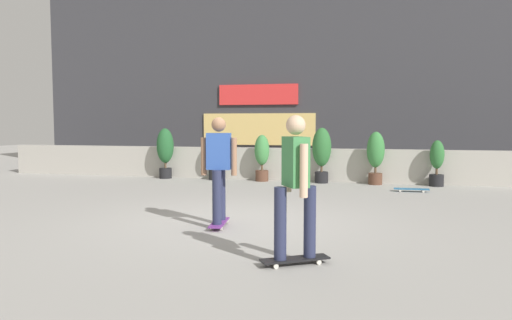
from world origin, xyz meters
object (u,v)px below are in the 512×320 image
at_px(skater_by_wall_right, 295,182).
at_px(skateboard_near_camera, 411,189).
at_px(potted_plant_1, 215,156).
at_px(potted_plant_5, 437,162).
at_px(potted_plant_2, 262,156).
at_px(potted_plant_0, 165,149).
at_px(potted_plant_4, 376,154).
at_px(skater_mid_plaza, 219,166).
at_px(potted_plant_3, 322,151).

distance_m(skater_by_wall_right, skateboard_near_camera, 6.80).
height_order(potted_plant_1, potted_plant_5, potted_plant_1).
xyz_separation_m(potted_plant_2, skater_by_wall_right, (2.22, -7.75, 0.23)).
height_order(potted_plant_0, potted_plant_2, potted_plant_0).
bearing_deg(potted_plant_4, potted_plant_0, 180.00).
xyz_separation_m(potted_plant_5, skateboard_near_camera, (-0.68, -1.21, -0.55)).
distance_m(potted_plant_1, skater_mid_plaza, 6.38).
relative_size(potted_plant_5, skater_mid_plaza, 0.69).
relative_size(potted_plant_1, potted_plant_5, 1.05).
height_order(potted_plant_2, potted_plant_3, potted_plant_3).
relative_size(potted_plant_0, potted_plant_3, 0.98).
bearing_deg(potted_plant_1, potted_plant_3, 0.00).
bearing_deg(skater_by_wall_right, skater_mid_plaza, 130.44).
height_order(potted_plant_3, potted_plant_5, potted_plant_3).
height_order(potted_plant_1, potted_plant_4, potted_plant_4).
xyz_separation_m(potted_plant_4, skater_mid_plaza, (-2.32, -6.01, 0.15)).
bearing_deg(potted_plant_2, potted_plant_0, -180.00).
distance_m(potted_plant_0, potted_plant_2, 2.90).
bearing_deg(potted_plant_0, potted_plant_3, -0.00).
bearing_deg(potted_plant_0, skater_mid_plaza, -58.80).
distance_m(skater_mid_plaza, skateboard_near_camera, 5.81).
relative_size(potted_plant_0, potted_plant_5, 1.24).
xyz_separation_m(potted_plant_5, skater_by_wall_right, (-2.36, -7.75, 0.33)).
relative_size(potted_plant_2, potted_plant_3, 0.87).
relative_size(potted_plant_4, skater_by_wall_right, 0.82).
distance_m(potted_plant_3, skateboard_near_camera, 2.68).
height_order(potted_plant_3, skater_by_wall_right, skater_by_wall_right).
bearing_deg(skater_by_wall_right, potted_plant_5, 73.03).
distance_m(potted_plant_0, skateboard_near_camera, 6.95).
distance_m(potted_plant_1, potted_plant_3, 3.03).
distance_m(potted_plant_0, potted_plant_1, 1.54).
height_order(potted_plant_0, skater_by_wall_right, skater_by_wall_right).
distance_m(potted_plant_3, potted_plant_4, 1.41).
distance_m(potted_plant_3, skater_by_wall_right, 7.77).
relative_size(potted_plant_4, skateboard_near_camera, 1.73).
bearing_deg(skater_mid_plaza, potted_plant_4, 68.86).
height_order(potted_plant_4, potted_plant_5, potted_plant_4).
distance_m(potted_plant_0, potted_plant_4, 5.96).
relative_size(potted_plant_2, skateboard_near_camera, 1.60).
bearing_deg(skateboard_near_camera, potted_plant_1, 167.04).
bearing_deg(potted_plant_2, potted_plant_1, -180.00).
xyz_separation_m(potted_plant_2, potted_plant_5, (4.58, -0.00, -0.10)).
bearing_deg(skater_by_wall_right, skateboard_near_camera, 75.59).
xyz_separation_m(potted_plant_1, skater_mid_plaza, (2.11, -6.01, 0.27)).
height_order(skater_mid_plaza, skateboard_near_camera, skater_mid_plaza).
height_order(potted_plant_3, potted_plant_4, potted_plant_3).
height_order(potted_plant_0, skater_mid_plaza, skater_mid_plaza).
xyz_separation_m(potted_plant_0, potted_plant_1, (1.53, -0.00, -0.17)).
relative_size(potted_plant_1, potted_plant_2, 0.96).
bearing_deg(potted_plant_3, skater_mid_plaza, -98.63).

